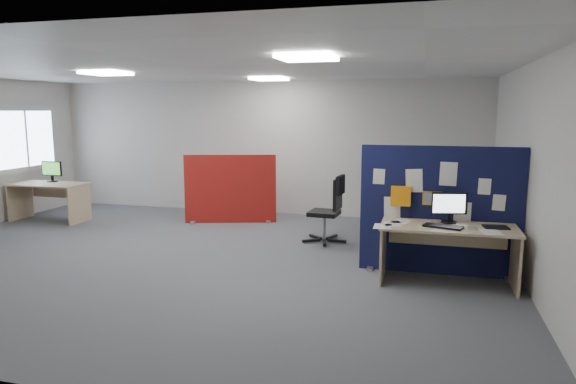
% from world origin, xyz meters
% --- Properties ---
extents(floor, '(9.00, 9.00, 0.00)m').
position_xyz_m(floor, '(0.00, 0.00, 0.00)').
color(floor, '#585A60').
rests_on(floor, ground).
extents(ceiling, '(9.00, 7.00, 0.02)m').
position_xyz_m(ceiling, '(0.00, 0.00, 2.70)').
color(ceiling, white).
rests_on(ceiling, wall_back).
extents(wall_back, '(9.00, 0.02, 2.70)m').
position_xyz_m(wall_back, '(0.00, 3.50, 1.35)').
color(wall_back, silver).
rests_on(wall_back, floor).
extents(wall_right, '(0.02, 7.00, 2.70)m').
position_xyz_m(wall_right, '(4.50, 0.00, 1.35)').
color(wall_right, silver).
rests_on(wall_right, floor).
extents(window, '(0.06, 1.70, 1.30)m').
position_xyz_m(window, '(-4.44, 2.00, 1.55)').
color(window, white).
rests_on(window, wall_left).
extents(ceiling_lights, '(4.10, 4.10, 0.04)m').
position_xyz_m(ceiling_lights, '(0.33, 0.67, 2.67)').
color(ceiling_lights, white).
rests_on(ceiling_lights, ceiling).
extents(navy_divider, '(2.02, 0.30, 1.67)m').
position_xyz_m(navy_divider, '(3.46, 0.19, 0.83)').
color(navy_divider, '#10193C').
rests_on(navy_divider, floor).
extents(main_desk, '(1.61, 0.71, 0.73)m').
position_xyz_m(main_desk, '(3.58, -0.17, 0.55)').
color(main_desk, tan).
rests_on(main_desk, floor).
extents(monitor_main, '(0.43, 0.18, 0.38)m').
position_xyz_m(monitor_main, '(3.59, -0.02, 0.94)').
color(monitor_main, black).
rests_on(monitor_main, main_desk).
extents(keyboard, '(0.48, 0.31, 0.02)m').
position_xyz_m(keyboard, '(3.51, -0.31, 0.74)').
color(keyboard, black).
rests_on(keyboard, main_desk).
extents(mouse, '(0.10, 0.06, 0.03)m').
position_xyz_m(mouse, '(3.84, -0.32, 0.74)').
color(mouse, '#A1A1A6').
rests_on(mouse, main_desk).
extents(paper_tray, '(0.31, 0.25, 0.01)m').
position_xyz_m(paper_tray, '(4.12, -0.16, 0.74)').
color(paper_tray, black).
rests_on(paper_tray, main_desk).
extents(red_divider, '(1.66, 0.55, 1.29)m').
position_xyz_m(red_divider, '(-0.25, 2.40, 0.63)').
color(red_divider, maroon).
rests_on(red_divider, floor).
extents(second_desk, '(1.41, 0.70, 0.73)m').
position_xyz_m(second_desk, '(-3.68, 1.69, 0.54)').
color(second_desk, tan).
rests_on(second_desk, floor).
extents(monitor_second, '(0.44, 0.20, 0.40)m').
position_xyz_m(monitor_second, '(-3.75, 1.86, 0.95)').
color(monitor_second, black).
rests_on(monitor_second, second_desk).
extents(office_chair, '(0.70, 0.71, 1.08)m').
position_xyz_m(office_chair, '(1.85, 1.41, 0.61)').
color(office_chair, black).
rests_on(office_chair, floor).
extents(desk_papers, '(1.46, 0.68, 0.00)m').
position_xyz_m(desk_papers, '(3.20, -0.29, 0.73)').
color(desk_papers, white).
rests_on(desk_papers, main_desk).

